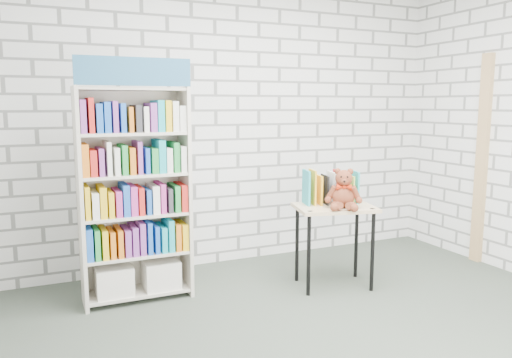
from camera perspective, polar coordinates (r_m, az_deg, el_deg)
name	(u,v)px	position (r m, az deg, el deg)	size (l,w,h in m)	color
ground	(348,340)	(3.65, 10.48, -17.67)	(4.50, 4.50, 0.00)	#3C453A
room_shell	(356,75)	(3.28, 11.33, 11.55)	(4.52, 4.02, 2.81)	silver
bookshelf	(135,193)	(4.16, -13.71, -1.56)	(0.87, 0.34, 1.95)	beige
display_table	(334,217)	(4.43, 8.95, -4.34)	(0.76, 0.61, 0.73)	tan
table_books	(331,188)	(4.49, 8.55, -1.02)	(0.51, 0.31, 0.28)	teal
teddy_bear	(344,192)	(4.31, 9.99, -1.51)	(0.33, 0.31, 0.34)	brown
door_trim	(482,160)	(5.51, 24.39, 2.00)	(0.05, 0.12, 2.10)	tan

